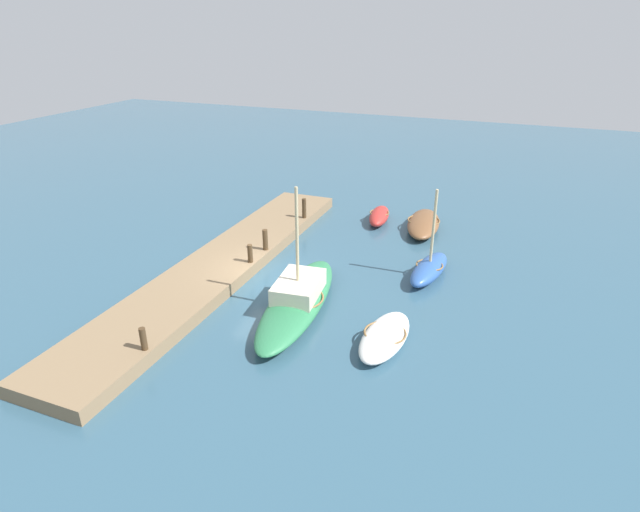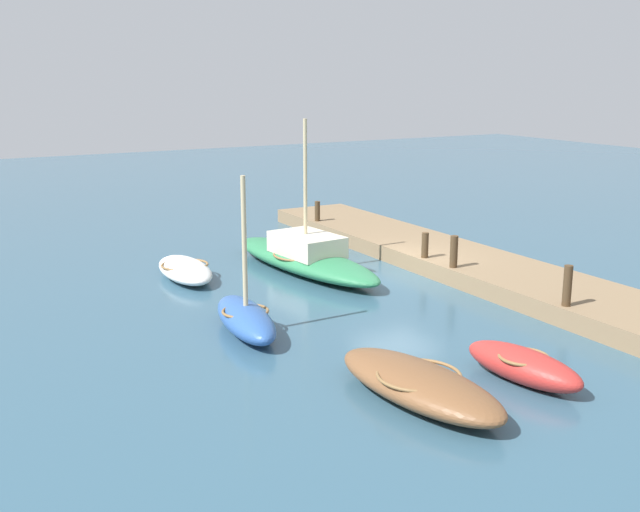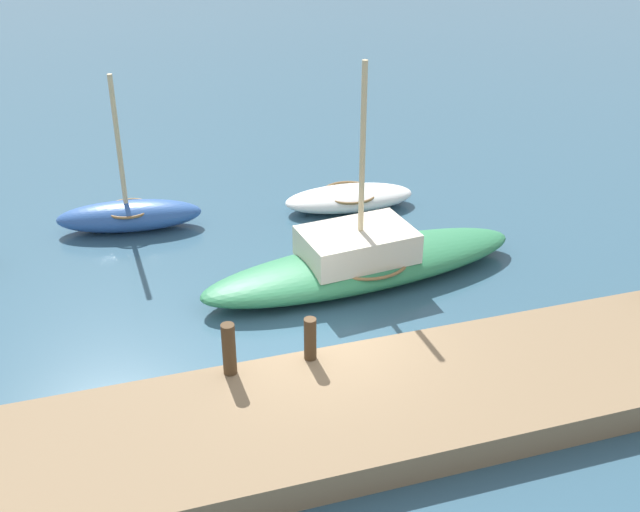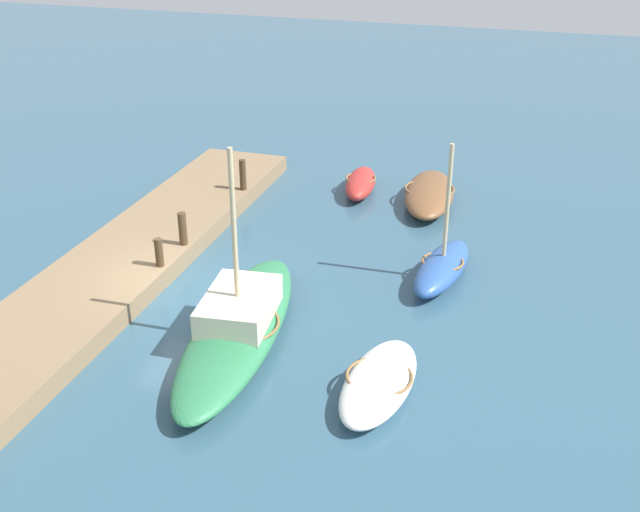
{
  "view_description": "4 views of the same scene",
  "coord_description": "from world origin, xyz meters",
  "views": [
    {
      "loc": [
        17.8,
        9.64,
        10.34
      ],
      "look_at": [
        -1.33,
        2.03,
        0.87
      ],
      "focal_mm": 29.23,
      "sensor_mm": 36.0,
      "label": 1
    },
    {
      "loc": [
        -19.55,
        13.8,
        6.36
      ],
      "look_at": [
        0.67,
        2.48,
        0.77
      ],
      "focal_mm": 43.03,
      "sensor_mm": 36.0,
      "label": 2
    },
    {
      "loc": [
        -3.55,
        -11.84,
        8.72
      ],
      "look_at": [
        0.63,
        1.52,
        1.25
      ],
      "focal_mm": 43.96,
      "sensor_mm": 36.0,
      "label": 3
    },
    {
      "loc": [
        16.67,
        9.09,
        10.35
      ],
      "look_at": [
        -0.97,
        3.56,
        1.16
      ],
      "focal_mm": 43.9,
      "sensor_mm": 36.0,
      "label": 4
    }
  ],
  "objects": [
    {
      "name": "mooring_post_mid_west",
      "position": [
        -1.74,
        -0.84,
        1.02
      ],
      "size": [
        0.24,
        0.24,
        0.98
      ],
      "primitive_type": "cylinder",
      "color": "#47331E",
      "rests_on": "dock_platform"
    },
    {
      "name": "rowboat_white",
      "position": [
        2.88,
        6.12,
        0.3
      ],
      "size": [
        3.54,
        1.63,
        0.58
      ],
      "rotation": [
        0.0,
        0.0,
        -0.06
      ],
      "color": "white",
      "rests_on": "ground_plane"
    },
    {
      "name": "rowboat_blue",
      "position": [
        -2.81,
        6.55,
        0.41
      ],
      "size": [
        3.69,
        1.6,
        3.96
      ],
      "rotation": [
        0.0,
        0.0,
        -0.14
      ],
      "color": "#2D569E",
      "rests_on": "ground_plane"
    },
    {
      "name": "mooring_post_mid_east",
      "position": [
        -0.29,
        -0.84,
        0.94
      ],
      "size": [
        0.22,
        0.22,
        0.82
      ],
      "primitive_type": "cylinder",
      "color": "#47331E",
      "rests_on": "dock_platform"
    },
    {
      "name": "sailboat_green",
      "position": [
        1.87,
        2.39,
        0.48
      ],
      "size": [
        7.64,
        2.76,
        4.93
      ],
      "rotation": [
        0.0,
        0.0,
        0.11
      ],
      "color": "#2D7A4C",
      "rests_on": "ground_plane"
    },
    {
      "name": "ground_plane",
      "position": [
        0.0,
        0.0,
        0.0
      ],
      "size": [
        84.0,
        84.0,
        0.0
      ],
      "primitive_type": "plane",
      "color": "#33566B"
    },
    {
      "name": "dock_platform",
      "position": [
        0.0,
        -2.18,
        0.27
      ],
      "size": [
        19.84,
        3.17,
        0.53
      ],
      "primitive_type": "cube",
      "color": "#846B4C",
      "rests_on": "ground_plane"
    }
  ]
}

